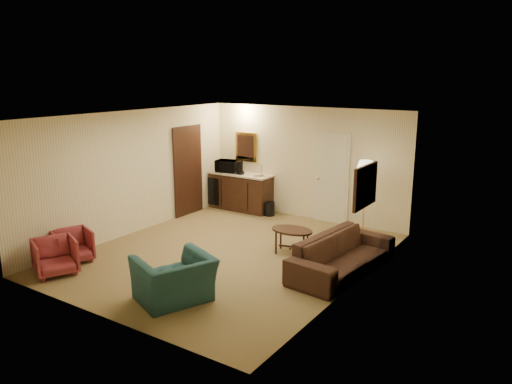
% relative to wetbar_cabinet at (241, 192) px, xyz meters
% --- Properties ---
extents(ground, '(6.00, 6.00, 0.00)m').
position_rel_wetbar_cabinet_xyz_m(ground, '(1.65, -2.72, -0.46)').
color(ground, olive).
rests_on(ground, ground).
extents(room_walls, '(5.02, 6.01, 2.61)m').
position_rel_wetbar_cabinet_xyz_m(room_walls, '(1.55, -1.95, 1.26)').
color(room_walls, beige).
rests_on(room_walls, ground).
extents(wetbar_cabinet, '(1.64, 0.58, 0.92)m').
position_rel_wetbar_cabinet_xyz_m(wetbar_cabinet, '(0.00, 0.00, 0.00)').
color(wetbar_cabinet, '#371D11').
rests_on(wetbar_cabinet, ground).
extents(sofa, '(0.91, 2.32, 0.88)m').
position_rel_wetbar_cabinet_xyz_m(sofa, '(3.80, -2.39, -0.02)').
color(sofa, black).
rests_on(sofa, ground).
extents(teal_armchair, '(1.04, 1.25, 0.93)m').
position_rel_wetbar_cabinet_xyz_m(teal_armchair, '(2.15, -4.78, 0.01)').
color(teal_armchair, '#1C4446').
rests_on(teal_armchair, ground).
extents(rose_chair_near, '(0.77, 0.80, 0.65)m').
position_rel_wetbar_cabinet_xyz_m(rose_chair_near, '(-0.50, -4.58, -0.14)').
color(rose_chair_near, '#983141').
rests_on(rose_chair_near, ground).
extents(rose_chair_far, '(0.84, 0.86, 0.68)m').
position_rel_wetbar_cabinet_xyz_m(rose_chair_far, '(-0.25, -5.12, -0.12)').
color(rose_chair_far, '#983141').
rests_on(rose_chair_far, ground).
extents(coffee_table, '(0.93, 0.74, 0.47)m').
position_rel_wetbar_cabinet_xyz_m(coffee_table, '(2.60, -2.01, -0.22)').
color(coffee_table, black).
rests_on(coffee_table, ground).
extents(floor_lamp, '(0.54, 0.54, 1.62)m').
position_rel_wetbar_cabinet_xyz_m(floor_lamp, '(3.35, -0.32, 0.35)').
color(floor_lamp, '#C48C41').
rests_on(floor_lamp, ground).
extents(waste_bin, '(0.32, 0.32, 0.33)m').
position_rel_wetbar_cabinet_xyz_m(waste_bin, '(0.88, -0.07, -0.30)').
color(waste_bin, black).
rests_on(waste_bin, ground).
extents(microwave, '(0.59, 0.40, 0.37)m').
position_rel_wetbar_cabinet_xyz_m(microwave, '(-0.38, -0.03, 0.65)').
color(microwave, black).
rests_on(microwave, wetbar_cabinet).
extents(coffee_maker, '(0.21, 0.21, 0.32)m').
position_rel_wetbar_cabinet_xyz_m(coffee_maker, '(0.03, -0.08, 0.62)').
color(coffee_maker, black).
rests_on(coffee_maker, wetbar_cabinet).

